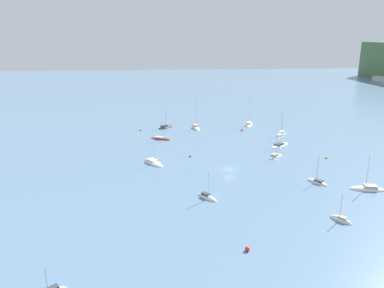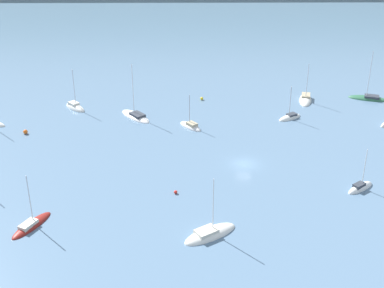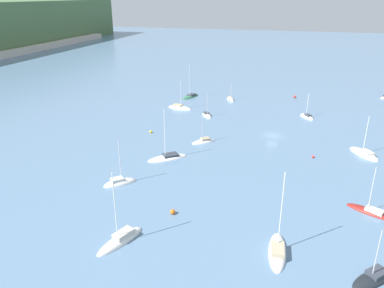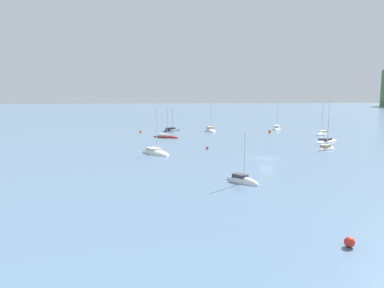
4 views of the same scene
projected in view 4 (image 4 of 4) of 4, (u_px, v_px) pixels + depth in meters
ground_plane at (267, 158)px, 69.96m from camera, size 600.00×600.00×0.00m
sailboat_1 at (211, 131)px, 116.04m from camera, size 8.96×3.03×13.18m
sailboat_3 at (326, 149)px, 80.35m from camera, size 5.39×5.95×7.51m
sailboat_4 at (166, 137)px, 100.45m from camera, size 5.44×7.80×8.69m
sailboat_5 at (156, 153)px, 74.98m from camera, size 8.68×7.07×9.83m
sailboat_7 at (326, 141)px, 92.13m from camera, size 8.04×8.82×12.10m
sailboat_8 at (242, 182)px, 51.54m from camera, size 5.55×4.75×7.92m
sailboat_9 at (172, 131)px, 117.06m from camera, size 6.93×6.89×8.19m
sailboat_10 at (322, 135)px, 105.94m from camera, size 5.99×6.17×9.89m
sailboat_11 at (277, 129)px, 121.37m from camera, size 8.72×5.22×12.24m
mooring_buoy_0 at (349, 242)px, 30.19m from camera, size 0.86×0.86×0.86m
mooring_buoy_2 at (140, 131)px, 112.64m from camera, size 0.64×0.64×0.64m
mooring_buoy_3 at (270, 131)px, 112.05m from camera, size 0.87×0.87×0.87m
mooring_buoy_4 at (207, 148)px, 80.78m from camera, size 0.57×0.57×0.57m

